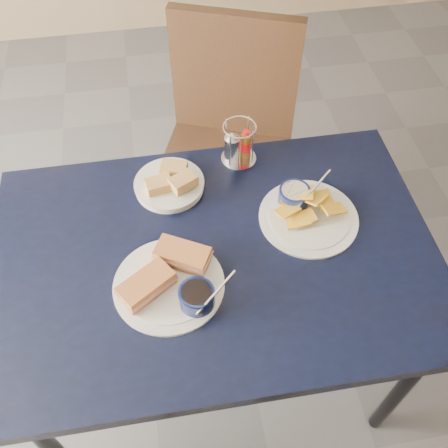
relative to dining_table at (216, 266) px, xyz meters
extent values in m
plane|color=#4A4A4F|center=(0.12, -0.09, -0.68)|extent=(6.00, 6.00, 0.00)
cube|color=black|center=(0.00, 0.00, 0.05)|extent=(1.21, 0.81, 0.04)
cylinder|color=black|center=(0.52, -0.32, -0.33)|extent=(0.04, 0.04, 0.71)
cylinder|color=black|center=(-0.52, 0.32, -0.33)|extent=(0.04, 0.04, 0.71)
cylinder|color=black|center=(0.52, 0.32, -0.33)|extent=(0.04, 0.04, 0.71)
cube|color=black|center=(0.12, 0.58, -0.20)|extent=(0.60, 0.59, 0.04)
cylinder|color=black|center=(-0.07, 0.40, -0.45)|extent=(0.04, 0.04, 0.46)
cylinder|color=black|center=(0.31, 0.40, -0.45)|extent=(0.04, 0.04, 0.46)
cylinder|color=black|center=(-0.07, 0.75, -0.45)|extent=(0.04, 0.04, 0.46)
cylinder|color=black|center=(0.31, 0.75, -0.45)|extent=(0.04, 0.04, 0.46)
cube|color=black|center=(0.12, 0.78, 0.07)|extent=(0.45, 0.21, 0.49)
cylinder|color=white|center=(-0.13, -0.08, 0.07)|extent=(0.29, 0.29, 0.01)
cylinder|color=white|center=(-0.13, -0.08, 0.08)|extent=(0.24, 0.24, 0.00)
cube|color=#BE7844|center=(-0.19, -0.09, 0.10)|extent=(0.16, 0.14, 0.04)
cube|color=tan|center=(-0.19, -0.09, 0.10)|extent=(0.16, 0.14, 0.01)
cube|color=#BE7844|center=(-0.09, -0.02, 0.10)|extent=(0.16, 0.13, 0.04)
cube|color=tan|center=(-0.09, -0.02, 0.10)|extent=(0.16, 0.14, 0.01)
cylinder|color=#0A1138|center=(-0.07, -0.15, 0.10)|extent=(0.09, 0.09, 0.05)
cylinder|color=black|center=(-0.07, -0.15, 0.12)|extent=(0.08, 0.08, 0.01)
cylinder|color=silver|center=(-0.02, -0.17, 0.15)|extent=(0.11, 0.07, 0.08)
cylinder|color=white|center=(0.28, 0.07, 0.07)|extent=(0.28, 0.28, 0.01)
cylinder|color=white|center=(0.28, 0.07, 0.08)|extent=(0.23, 0.23, 0.00)
cube|color=gold|center=(0.24, 0.05, 0.08)|extent=(0.07, 0.05, 0.02)
cube|color=gold|center=(0.26, 0.06, 0.09)|extent=(0.07, 0.06, 0.02)
cube|color=gold|center=(0.33, 0.11, 0.09)|extent=(0.05, 0.07, 0.02)
cube|color=gold|center=(0.23, 0.12, 0.09)|extent=(0.07, 0.08, 0.02)
cube|color=gold|center=(0.35, 0.06, 0.10)|extent=(0.07, 0.06, 0.02)
cube|color=gold|center=(0.22, 0.08, 0.10)|extent=(0.08, 0.07, 0.02)
cube|color=gold|center=(0.30, 0.10, 0.11)|extent=(0.08, 0.08, 0.03)
cube|color=gold|center=(0.28, 0.12, 0.11)|extent=(0.07, 0.07, 0.03)
cylinder|color=#0A1138|center=(0.25, 0.13, 0.10)|extent=(0.09, 0.09, 0.05)
cylinder|color=beige|center=(0.25, 0.13, 0.12)|extent=(0.08, 0.08, 0.01)
cylinder|color=silver|center=(0.29, 0.11, 0.15)|extent=(0.11, 0.07, 0.08)
cylinder|color=white|center=(-0.10, 0.26, 0.08)|extent=(0.20, 0.20, 0.02)
cylinder|color=white|center=(-0.10, 0.26, 0.09)|extent=(0.17, 0.17, 0.00)
cube|color=tan|center=(-0.13, 0.24, 0.11)|extent=(0.08, 0.06, 0.03)
cube|color=tan|center=(-0.08, 0.29, 0.11)|extent=(0.09, 0.07, 0.03)
cube|color=tan|center=(-0.06, 0.23, 0.12)|extent=(0.09, 0.08, 0.03)
cylinder|color=silver|center=(0.13, 0.34, 0.07)|extent=(0.11, 0.11, 0.01)
cylinder|color=silver|center=(0.16, 0.37, 0.14)|extent=(0.01, 0.01, 0.13)
cylinder|color=silver|center=(0.09, 0.37, 0.14)|extent=(0.00, 0.01, 0.13)
cylinder|color=silver|center=(0.09, 0.31, 0.14)|extent=(0.00, 0.01, 0.13)
cylinder|color=silver|center=(0.16, 0.31, 0.14)|extent=(0.01, 0.01, 0.13)
torus|color=silver|center=(0.13, 0.34, 0.20)|extent=(0.10, 0.10, 0.00)
cylinder|color=silver|center=(0.11, 0.34, 0.12)|extent=(0.05, 0.05, 0.08)
cone|color=silver|center=(0.11, 0.34, 0.17)|extent=(0.04, 0.04, 0.02)
cylinder|color=brown|center=(0.15, 0.34, 0.12)|extent=(0.03, 0.03, 0.08)
cylinder|color=red|center=(0.15, 0.34, 0.12)|extent=(0.03, 0.03, 0.03)
cylinder|color=red|center=(0.15, 0.34, 0.17)|extent=(0.02, 0.02, 0.02)
camera|label=1|loc=(-0.10, -0.75, 1.18)|focal=40.00mm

